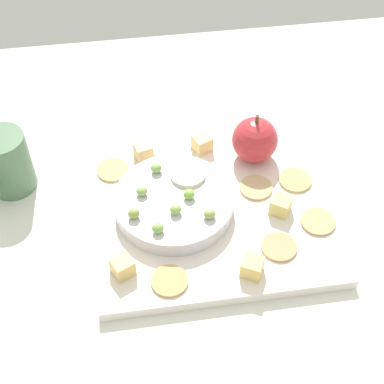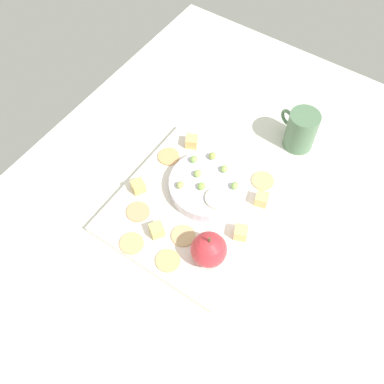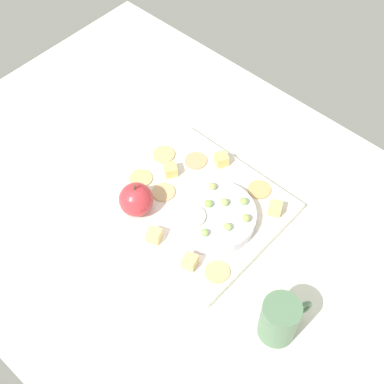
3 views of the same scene
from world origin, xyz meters
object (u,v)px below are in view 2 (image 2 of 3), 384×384
(cheese_cube_3, at_px, (138,186))
(grape_5, at_px, (212,156))
(grape_6, at_px, (198,173))
(serving_dish, at_px, (208,185))
(apple_whole, at_px, (209,250))
(cracker_4, at_px, (183,236))
(cracker_0, at_px, (138,212))
(grape_2, at_px, (235,186))
(cheese_cube_4, at_px, (241,232))
(grape_0, at_px, (201,186))
(grape_1, at_px, (224,169))
(cracker_5, at_px, (132,243))
(grape_3, at_px, (194,159))
(cheese_cube_2, at_px, (262,199))
(cheese_cube_0, at_px, (157,230))
(cup, at_px, (301,130))
(apple_slice_0, at_px, (218,198))
(cracker_3, at_px, (170,262))
(cracker_2, at_px, (169,157))
(cheese_cube_1, at_px, (192,142))
(cracker_1, at_px, (263,181))
(platter, at_px, (193,208))
(grape_4, at_px, (180,185))

(cheese_cube_3, bearing_deg, grape_5, -33.26)
(grape_6, bearing_deg, serving_dish, -91.85)
(apple_whole, bearing_deg, cracker_4, 81.05)
(cracker_0, distance_m, grape_2, 0.20)
(cheese_cube_4, distance_m, grape_0, 0.12)
(serving_dish, distance_m, apple_whole, 0.16)
(cracker_4, xyz_separation_m, grape_1, (0.16, 0.01, 0.03))
(cracker_4, xyz_separation_m, cracker_5, (-0.07, 0.07, 0.00))
(grape_3, bearing_deg, apple_whole, -138.41)
(cheese_cube_2, xyz_separation_m, cheese_cube_3, (-0.12, 0.22, 0.00))
(grape_5, bearing_deg, serving_dish, -153.99)
(apple_whole, distance_m, cheese_cube_0, 0.11)
(cracker_4, relative_size, cup, 0.49)
(apple_slice_0, bearing_deg, cheese_cube_3, 110.74)
(cup, bearing_deg, cracker_3, 171.14)
(cracker_0, xyz_separation_m, grape_5, (0.18, -0.06, 0.03))
(grape_3, bearing_deg, cracker_4, -152.98)
(cheese_cube_0, xyz_separation_m, grape_6, (0.14, 0.00, 0.02))
(grape_5, bearing_deg, cracker_2, 111.44)
(cheese_cube_1, xyz_separation_m, apple_slice_0, (-0.10, -0.13, 0.02))
(cracker_1, xyz_separation_m, cracker_3, (-0.26, 0.05, 0.00))
(apple_whole, relative_size, cracker_4, 1.44)
(cup, bearing_deg, cracker_1, 176.36)
(grape_0, xyz_separation_m, cup, (0.25, -0.10, -0.00))
(grape_3, bearing_deg, serving_dish, -116.20)
(cheese_cube_3, relative_size, cracker_2, 0.53)
(grape_5, bearing_deg, cheese_cube_3, 146.74)
(platter, xyz_separation_m, apple_whole, (-0.08, -0.09, 0.04))
(grape_4, xyz_separation_m, apple_slice_0, (0.02, -0.08, -0.00))
(cheese_cube_0, distance_m, cheese_cube_4, 0.16)
(cheese_cube_3, distance_m, cracker_4, 0.14)
(cheese_cube_4, bearing_deg, grape_4, 84.58)
(grape_4, relative_size, apple_slice_0, 0.32)
(grape_0, bearing_deg, platter, -177.73)
(cracker_4, height_order, cracker_5, same)
(platter, bearing_deg, cracker_0, 132.22)
(grape_0, relative_size, apple_slice_0, 0.32)
(cracker_2, relative_size, cracker_5, 1.00)
(cracker_3, height_order, grape_3, grape_3)
(cheese_cube_1, height_order, cracker_4, cheese_cube_1)
(serving_dish, relative_size, cheese_cube_0, 6.49)
(cheese_cube_1, height_order, grape_1, grape_1)
(cheese_cube_3, height_order, grape_5, grape_5)
(cheese_cube_3, bearing_deg, grape_2, -59.03)
(grape_2, xyz_separation_m, grape_4, (-0.06, 0.09, -0.00))
(cheese_cube_4, relative_size, cracker_1, 0.53)
(grape_1, distance_m, apple_slice_0, 0.07)
(cheese_cube_1, xyz_separation_m, grape_1, (-0.03, -0.10, 0.02))
(grape_1, relative_size, grape_4, 1.00)
(cheese_cube_4, relative_size, cracker_4, 0.53)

